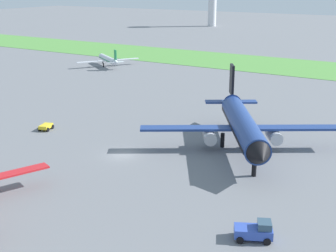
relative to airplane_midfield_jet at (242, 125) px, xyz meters
The scene contains 6 objects.
ground_plane 17.66m from the airplane_midfield_jet, 141.09° to the right, with size 600.00×600.00×0.00m, color slate.
grass_taxiway_strip 72.59m from the airplane_midfield_jet, 100.67° to the left, with size 360.00×28.00×0.08m, color #549342.
airplane_midfield_jet is the anchor object (origin of this frame).
airplane_taxiing_turboprop 74.46m from the airplane_midfield_jet, 143.04° to the left, with size 14.05×16.01×5.54m.
baggage_cart_near_gate 32.50m from the airplane_midfield_jet, 165.66° to the right, with size 2.36×2.78×0.90m.
pushback_tug_midfield 25.18m from the airplane_midfield_jet, 64.59° to the right, with size 4.02×3.21×1.95m.
Camera 1 is at (37.24, -49.63, 23.67)m, focal length 49.72 mm.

